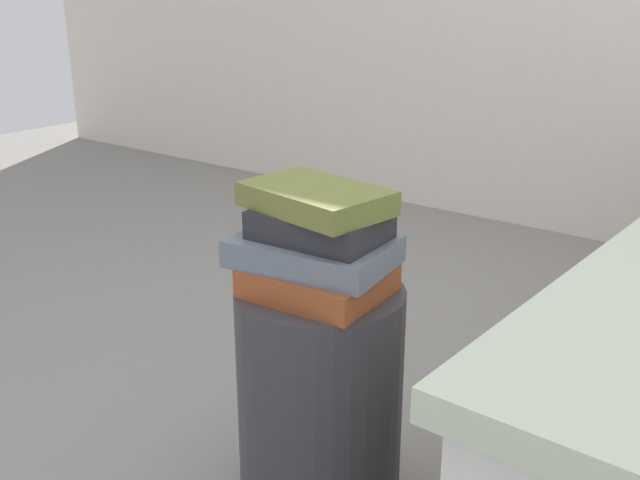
% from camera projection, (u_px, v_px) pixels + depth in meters
% --- Properties ---
extents(side_table, '(0.32, 0.32, 0.47)m').
position_uv_depth(side_table, '(320.00, 399.00, 1.47)').
color(side_table, '#333338').
rests_on(side_table, ground_plane).
extents(book_rust, '(0.25, 0.22, 0.05)m').
position_uv_depth(book_rust, '(318.00, 280.00, 1.38)').
color(book_rust, '#994723').
rests_on(book_rust, side_table).
extents(book_slate, '(0.31, 0.24, 0.05)m').
position_uv_depth(book_slate, '(314.00, 251.00, 1.37)').
color(book_slate, slate).
rests_on(book_slate, book_rust).
extents(book_charcoal, '(0.24, 0.18, 0.05)m').
position_uv_depth(book_charcoal, '(319.00, 224.00, 1.36)').
color(book_charcoal, '#28282D').
rests_on(book_charcoal, book_slate).
extents(book_olive, '(0.28, 0.21, 0.04)m').
position_uv_depth(book_olive, '(315.00, 199.00, 1.34)').
color(book_olive, olive).
rests_on(book_olive, book_charcoal).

